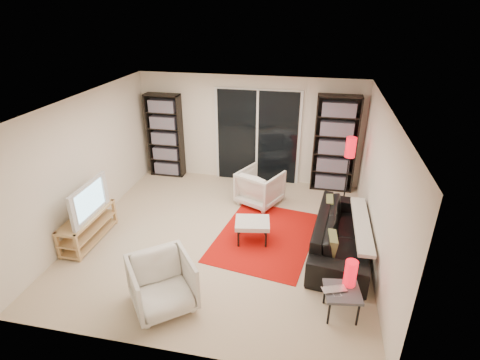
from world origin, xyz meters
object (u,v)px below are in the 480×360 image
object	(u,v)px
ottoman	(252,224)
side_table	(342,293)
bookshelf_left	(165,136)
armchair_back	(260,187)
armchair_front	(162,284)
floor_lamp	(350,154)
bookshelf_right	(335,144)
sofa	(343,234)
tv_stand	(88,227)

from	to	relation	value
ottoman	side_table	distance (m)	2.05
bookshelf_left	armchair_back	size ratio (longest dim) A/B	2.44
bookshelf_left	armchair_front	distance (m)	4.46
armchair_front	floor_lamp	distance (m)	4.32
bookshelf_right	armchair_front	distance (m)	4.77
bookshelf_left	side_table	distance (m)	5.51
bookshelf_left	armchair_back	world-z (taller)	bookshelf_left
bookshelf_left	floor_lamp	xyz separation A→B (m)	(4.11, -0.73, 0.15)
side_table	sofa	bearing A→B (deg)	87.27
bookshelf_left	sofa	distance (m)	4.69
floor_lamp	bookshelf_left	bearing A→B (deg)	169.98
armchair_back	armchair_front	xyz separation A→B (m)	(-0.84, -3.15, 0.01)
side_table	floor_lamp	size ratio (longest dim) A/B	0.35
sofa	side_table	world-z (taller)	sofa
tv_stand	bookshelf_left	bearing A→B (deg)	83.80
tv_stand	side_table	bearing A→B (deg)	-11.92
bookshelf_right	side_table	world-z (taller)	bookshelf_right
sofa	armchair_front	xyz separation A→B (m)	(-2.44, -1.78, 0.04)
bookshelf_right	ottoman	size ratio (longest dim) A/B	3.21
sofa	bookshelf_right	bearing A→B (deg)	10.48
armchair_front	tv_stand	bearing A→B (deg)	108.72
armchair_front	ottoman	distance (m)	2.00
armchair_back	side_table	size ratio (longest dim) A/B	1.54
armchair_front	ottoman	world-z (taller)	armchair_front
armchair_front	armchair_back	bearing A→B (deg)	36.89
ottoman	side_table	size ratio (longest dim) A/B	1.26
floor_lamp	armchair_back	bearing A→B (deg)	-171.51
tv_stand	floor_lamp	size ratio (longest dim) A/B	0.86
tv_stand	armchair_front	bearing A→B (deg)	-33.04
bookshelf_left	armchair_front	world-z (taller)	bookshelf_left
armchair_back	side_table	bearing A→B (deg)	143.25
sofa	tv_stand	bearing A→B (deg)	104.11
bookshelf_right	side_table	bearing A→B (deg)	-88.73
bookshelf_right	sofa	distance (m)	2.47
side_table	bookshelf_right	bearing A→B (deg)	91.27
bookshelf_left	tv_stand	size ratio (longest dim) A/B	1.55
floor_lamp	sofa	bearing A→B (deg)	-93.62
sofa	armchair_back	world-z (taller)	armchair_back
armchair_back	tv_stand	bearing A→B (deg)	60.21
armchair_back	armchair_front	bearing A→B (deg)	99.93
armchair_front	side_table	world-z (taller)	armchair_front
bookshelf_left	tv_stand	world-z (taller)	bookshelf_left
bookshelf_left	sofa	bearing A→B (deg)	-30.44
bookshelf_right	side_table	distance (m)	3.87
bookshelf_right	tv_stand	world-z (taller)	bookshelf_right
armchair_back	sofa	bearing A→B (deg)	164.21
sofa	floor_lamp	distance (m)	1.82
tv_stand	floor_lamp	xyz separation A→B (m)	(4.42, 2.19, 0.87)
sofa	floor_lamp	size ratio (longest dim) A/B	1.54
armchair_back	side_table	xyz separation A→B (m)	(1.53, -2.83, -0.01)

